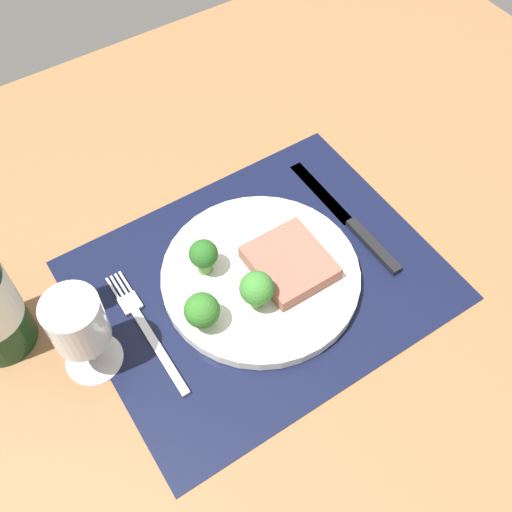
{
  "coord_description": "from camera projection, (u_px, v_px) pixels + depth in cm",
  "views": [
    {
      "loc": [
        -23.41,
        -34.83,
        65.79
      ],
      "look_at": [
        0.89,
        2.44,
        1.9
      ],
      "focal_mm": 42.57,
      "sensor_mm": 36.0,
      "label": 1
    }
  ],
  "objects": [
    {
      "name": "fork",
      "position": [
        146.0,
        329.0,
        0.73
      ],
      "size": [
        2.4,
        19.2,
        0.5
      ],
      "rotation": [
        0.0,
        0.0,
        -0.05
      ],
      "color": "silver",
      "rests_on": "placemat"
    },
    {
      "name": "broccoli_near_steak",
      "position": [
        204.0,
        255.0,
        0.74
      ],
      "size": [
        3.63,
        3.63,
        5.27
      ],
      "color": "#5B8942",
      "rests_on": "plate"
    },
    {
      "name": "wine_glass",
      "position": [
        78.0,
        326.0,
        0.65
      ],
      "size": [
        6.8,
        6.8,
        12.48
      ],
      "color": "silver",
      "rests_on": "ground_plane"
    },
    {
      "name": "steak",
      "position": [
        290.0,
        263.0,
        0.76
      ],
      "size": [
        9.05,
        9.98,
        2.08
      ],
      "primitive_type": "cube",
      "rotation": [
        0.0,
        0.0,
        0.0
      ],
      "color": "#8C5647",
      "rests_on": "plate"
    },
    {
      "name": "placemat",
      "position": [
        261.0,
        280.0,
        0.78
      ],
      "size": [
        44.15,
        35.31,
        0.3
      ],
      "primitive_type": "cube",
      "color": "black",
      "rests_on": "ground_plane"
    },
    {
      "name": "broccoli_back_left",
      "position": [
        257.0,
        289.0,
        0.71
      ],
      "size": [
        4.16,
        4.16,
        5.62
      ],
      "color": "#5B8942",
      "rests_on": "plate"
    },
    {
      "name": "broccoli_front_edge",
      "position": [
        202.0,
        311.0,
        0.7
      ],
      "size": [
        4.24,
        4.24,
        5.23
      ],
      "color": "#5B8942",
      "rests_on": "plate"
    },
    {
      "name": "plate",
      "position": [
        261.0,
        276.0,
        0.77
      ],
      "size": [
        25.23,
        25.23,
        1.6
      ],
      "primitive_type": "cylinder",
      "color": "silver",
      "rests_on": "placemat"
    },
    {
      "name": "ground_plane",
      "position": [
        260.0,
        287.0,
        0.79
      ],
      "size": [
        140.0,
        110.0,
        3.0
      ],
      "primitive_type": "cube",
      "color": "brown"
    },
    {
      "name": "knife",
      "position": [
        352.0,
        224.0,
        0.83
      ],
      "size": [
        1.8,
        23.0,
        0.8
      ],
      "rotation": [
        0.0,
        0.0,
        -0.05
      ],
      "color": "black",
      "rests_on": "placemat"
    }
  ]
}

